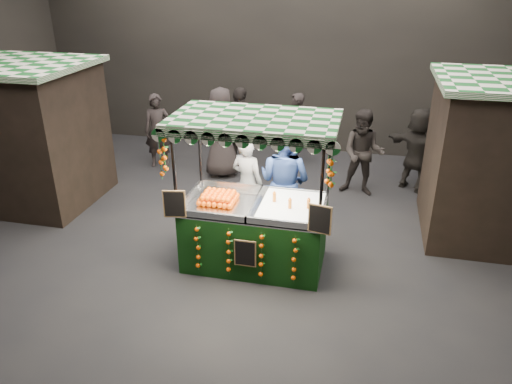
# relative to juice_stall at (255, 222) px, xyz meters

# --- Properties ---
(ground) EXTENTS (12.00, 12.00, 0.00)m
(ground) POSITION_rel_juice_stall_xyz_m (-0.47, 0.31, -0.71)
(ground) COLOR black
(ground) RESTS_ON ground
(market_hall) EXTENTS (12.10, 10.10, 5.05)m
(market_hall) POSITION_rel_juice_stall_xyz_m (-0.47, 0.31, 2.67)
(market_hall) COLOR black
(market_hall) RESTS_ON ground
(neighbour_stall_left) EXTENTS (3.00, 2.20, 2.60)m
(neighbour_stall_left) POSITION_rel_juice_stall_xyz_m (-4.87, 1.31, 0.60)
(neighbour_stall_left) COLOR black
(neighbour_stall_left) RESTS_ON ground
(juice_stall) EXTENTS (2.36, 1.38, 2.28)m
(juice_stall) POSITION_rel_juice_stall_xyz_m (0.00, 0.00, 0.00)
(juice_stall) COLOR black
(juice_stall) RESTS_ON ground
(vendor_grey) EXTENTS (0.69, 0.57, 1.63)m
(vendor_grey) POSITION_rel_juice_stall_xyz_m (-0.38, 1.08, 0.11)
(vendor_grey) COLOR gray
(vendor_grey) RESTS_ON ground
(vendor_blue) EXTENTS (1.12, 1.01, 1.90)m
(vendor_blue) POSITION_rel_juice_stall_xyz_m (0.25, 1.03, 0.24)
(vendor_blue) COLOR navy
(vendor_blue) RESTS_ON ground
(shopper_0) EXTENTS (0.68, 0.55, 1.63)m
(shopper_0) POSITION_rel_juice_stall_xyz_m (-3.00, 3.46, 0.11)
(shopper_0) COLOR #292221
(shopper_0) RESTS_ON ground
(shopper_1) EXTENTS (0.90, 0.74, 1.70)m
(shopper_1) POSITION_rel_juice_stall_xyz_m (1.45, 2.93, 0.14)
(shopper_1) COLOR black
(shopper_1) RESTS_ON ground
(shopper_2) EXTENTS (1.14, 0.85, 1.80)m
(shopper_2) POSITION_rel_juice_stall_xyz_m (-1.19, 3.73, 0.19)
(shopper_2) COLOR #292421
(shopper_2) RESTS_ON ground
(shopper_3) EXTENTS (1.23, 1.24, 1.71)m
(shopper_3) POSITION_rel_juice_stall_xyz_m (3.20, 3.89, 0.15)
(shopper_3) COLOR #2A2622
(shopper_3) RESTS_ON ground
(shopper_4) EXTENTS (1.08, 0.89, 1.89)m
(shopper_4) POSITION_rel_juice_stall_xyz_m (-1.47, 3.23, 0.24)
(shopper_4) COLOR #2E2625
(shopper_4) RESTS_ON ground
(shopper_5) EXTENTS (1.53, 1.33, 1.67)m
(shopper_5) POSITION_rel_juice_stall_xyz_m (2.48, 3.41, 0.13)
(shopper_5) COLOR black
(shopper_5) RESTS_ON ground
(shopper_6) EXTENTS (0.48, 0.64, 1.61)m
(shopper_6) POSITION_rel_juice_stall_xyz_m (-0.08, 4.30, 0.10)
(shopper_6) COLOR #2C2524
(shopper_6) RESTS_ON ground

